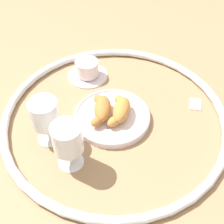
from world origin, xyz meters
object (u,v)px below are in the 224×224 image
(croissant_small, at_px, (101,109))
(sugar_packet, at_px, (196,104))
(croissant_large, at_px, (120,110))
(pastry_plate, at_px, (112,116))
(juice_glass_left, at_px, (68,140))
(juice_glass_right, at_px, (45,115))
(coffee_cup_near, at_px, (87,70))

(croissant_small, height_order, sugar_packet, croissant_small)
(croissant_large, xyz_separation_m, croissant_small, (0.02, 0.05, 0.00))
(pastry_plate, height_order, croissant_small, croissant_small)
(pastry_plate, height_order, juice_glass_left, juice_glass_left)
(croissant_small, height_order, juice_glass_right, juice_glass_right)
(croissant_small, bearing_deg, croissant_large, -106.04)
(juice_glass_left, bearing_deg, croissant_large, -52.39)
(juice_glass_left, xyz_separation_m, juice_glass_right, (0.09, 0.05, 0.00))
(croissant_small, distance_m, juice_glass_right, 0.17)
(coffee_cup_near, bearing_deg, croissant_large, -163.59)
(juice_glass_right, relative_size, sugar_packet, 2.80)
(croissant_small, relative_size, sugar_packet, 2.66)
(croissant_large, relative_size, juice_glass_right, 0.89)
(pastry_plate, distance_m, croissant_small, 0.04)
(sugar_packet, bearing_deg, croissant_large, 115.85)
(coffee_cup_near, relative_size, sugar_packet, 2.72)
(juice_glass_left, height_order, juice_glass_right, same)
(pastry_plate, bearing_deg, juice_glass_left, 133.53)
(pastry_plate, height_order, juice_glass_right, juice_glass_right)
(croissant_large, xyz_separation_m, juice_glass_right, (-0.03, 0.21, 0.05))
(croissant_small, xyz_separation_m, juice_glass_left, (-0.14, 0.11, 0.05))
(coffee_cup_near, bearing_deg, croissant_small, -176.61)
(coffee_cup_near, xyz_separation_m, juice_glass_left, (-0.34, 0.10, 0.07))
(croissant_large, xyz_separation_m, coffee_cup_near, (0.22, 0.07, -0.01))
(pastry_plate, relative_size, coffee_cup_near, 1.67)
(pastry_plate, bearing_deg, coffee_cup_near, 10.99)
(pastry_plate, xyz_separation_m, croissant_large, (-0.01, -0.02, 0.03))
(croissant_large, relative_size, coffee_cup_near, 0.92)
(juice_glass_right, height_order, sugar_packet, juice_glass_right)
(croissant_small, relative_size, juice_glass_right, 0.95)
(coffee_cup_near, height_order, sugar_packet, coffee_cup_near)
(juice_glass_right, bearing_deg, sugar_packet, -84.69)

